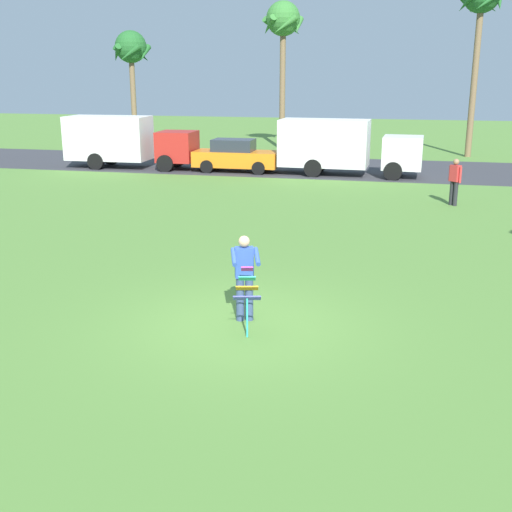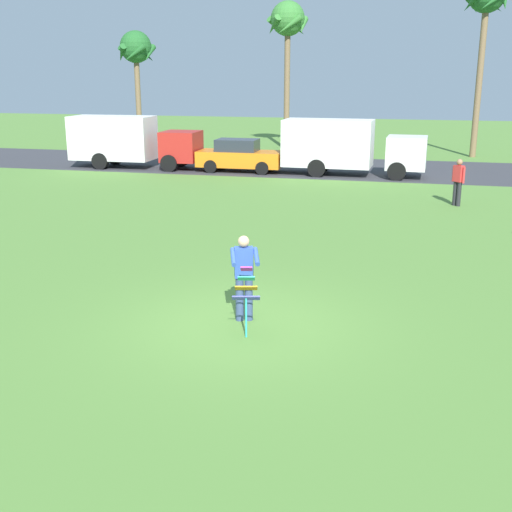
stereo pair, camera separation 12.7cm
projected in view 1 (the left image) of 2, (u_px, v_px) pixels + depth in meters
name	position (u px, v px, depth m)	size (l,w,h in m)	color
ground_plane	(242.00, 323.00, 12.65)	(120.00, 120.00, 0.00)	#568438
road_strip	(346.00, 168.00, 33.26)	(120.00, 8.00, 0.01)	#38383D
person_kite_flyer	(245.00, 275.00, 12.55)	(0.69, 0.76, 1.73)	#384772
kite_held	(247.00, 291.00, 11.91)	(0.53, 0.70, 1.24)	#D83399
parked_truck_red_cab	(124.00, 140.00, 33.04)	(6.74, 2.21, 2.62)	#B2231E
parked_car_orange	(236.00, 156.00, 31.94)	(4.21, 1.85, 1.60)	orange
parked_truck_white_box	(341.00, 146.00, 30.64)	(6.77, 2.28, 2.62)	silver
palm_tree_left_near	(131.00, 51.00, 42.83)	(2.58, 2.71, 7.48)	brown
palm_tree_right_near	(283.00, 25.00, 39.67)	(2.58, 2.71, 9.03)	brown
palm_tree_centre_far	(481.00, 3.00, 35.55)	(2.58, 2.71, 10.02)	brown
person_walker_far	(455.00, 180.00, 23.69)	(0.43, 0.43, 1.73)	#26262B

